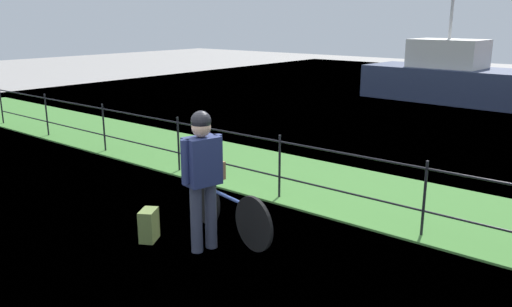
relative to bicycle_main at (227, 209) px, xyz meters
The scene contains 10 objects.
ground_plane 0.90m from the bicycle_main, 112.73° to the right, with size 60.00×60.00×0.00m, color #9E9993.
grass_strip 2.53m from the bicycle_main, 97.29° to the left, with size 27.00×2.40×0.03m, color #478438.
harbor_water 10.44m from the bicycle_main, 91.75° to the left, with size 30.00×30.00×0.00m, color #60849E.
iron_fence 1.57m from the bicycle_main, 101.78° to the left, with size 18.04×0.04×1.00m.
bicycle_main is the anchor object (origin of this frame).
wooden_crate 0.59m from the bicycle_main, 167.37° to the left, with size 0.40×0.26×0.23m, color olive.
terrier_dog 0.73m from the bicycle_main, 167.37° to the left, with size 0.32×0.20×0.18m.
cyclist_person 0.81m from the bicycle_main, 82.08° to the right, with size 0.34×0.53×1.68m.
backpack_on_paving 0.99m from the bicycle_main, 131.79° to the right, with size 0.28×0.18×0.40m, color olive.
moored_boat_mid 13.04m from the bicycle_main, 98.48° to the left, with size 5.28×2.53×3.61m.
Camera 1 is at (4.47, -3.71, 2.69)m, focal length 36.17 mm.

